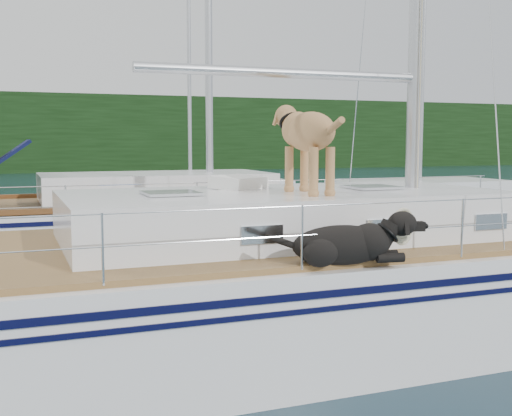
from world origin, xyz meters
name	(u,v)px	position (x,y,z in m)	size (l,w,h in m)	color
ground	(223,345)	(0.00, 0.00, 0.00)	(120.00, 120.00, 0.00)	black
tree_line	(39,133)	(0.00, 45.00, 3.00)	(90.00, 3.00, 6.00)	black
shore_bank	(39,164)	(0.00, 46.20, 0.60)	(92.00, 1.00, 1.20)	#595147
main_sailboat	(231,288)	(0.10, -0.01, 0.68)	(12.00, 3.93, 14.01)	white
neighbor_sailboat	(106,226)	(-0.42, 6.57, 0.63)	(11.00, 3.50, 13.30)	white
bg_boat_center	(191,194)	(4.00, 16.00, 0.45)	(7.20, 3.00, 11.65)	white
bg_boat_east	(419,193)	(12.00, 13.00, 0.46)	(6.40, 3.00, 11.65)	white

